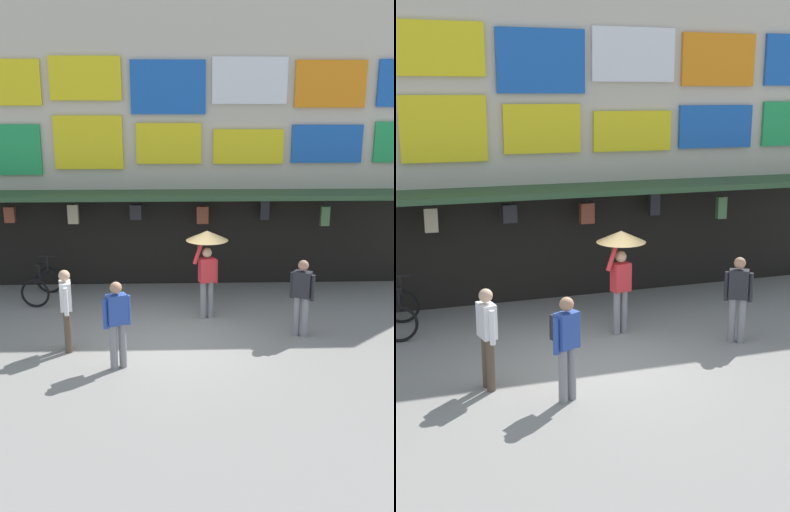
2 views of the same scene
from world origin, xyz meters
The scene contains 7 objects.
ground_plane centered at (0.00, 0.00, 0.00)m, with size 80.00×80.00×0.00m, color gray.
shopfront centered at (0.00, 4.57, 3.96)m, with size 18.00×2.60×8.00m.
bicycle_parked centered at (-3.25, 2.69, 0.39)m, with size 0.81×1.21×1.05m.
pedestrian_in_purple centered at (2.84, 0.20, 0.98)m, with size 0.48×0.46×1.68m.
pedestrian_in_white centered at (-1.98, -0.39, 0.95)m, with size 0.30×0.52×1.68m.
pedestrian_with_umbrella centered at (0.89, 1.31, 1.64)m, with size 0.96×0.96×2.08m.
pedestrian_in_green centered at (-0.90, -1.16, 0.98)m, with size 0.48×0.46×1.68m.
Camera 2 is at (-3.30, -10.06, 4.62)m, focal length 45.43 mm.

